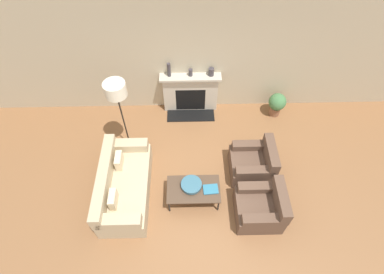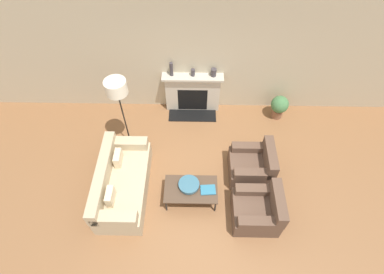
# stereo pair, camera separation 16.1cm
# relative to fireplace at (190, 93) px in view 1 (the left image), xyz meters

# --- Properties ---
(ground_plane) EXTENTS (18.00, 18.00, 0.00)m
(ground_plane) POSITION_rel_fireplace_xyz_m (0.16, -2.58, -0.50)
(ground_plane) COLOR brown
(wall_back) EXTENTS (18.00, 0.06, 2.90)m
(wall_back) POSITION_rel_fireplace_xyz_m (0.16, 0.15, 0.95)
(wall_back) COLOR #BCAD8E
(wall_back) RESTS_ON ground_plane
(fireplace) EXTENTS (1.40, 0.59, 1.04)m
(fireplace) POSITION_rel_fireplace_xyz_m (0.00, 0.00, 0.00)
(fireplace) COLOR beige
(fireplace) RESTS_ON ground_plane
(couch) EXTENTS (0.89, 1.85, 0.78)m
(couch) POSITION_rel_fireplace_xyz_m (-1.37, -2.36, -0.20)
(couch) COLOR tan
(couch) RESTS_ON ground_plane
(armchair_near) EXTENTS (0.85, 0.81, 0.79)m
(armchair_near) POSITION_rel_fireplace_xyz_m (1.26, -2.87, -0.21)
(armchair_near) COLOR brown
(armchair_near) RESTS_ON ground_plane
(armchair_far) EXTENTS (0.85, 0.81, 0.79)m
(armchair_far) POSITION_rel_fireplace_xyz_m (1.26, -1.89, -0.21)
(armchair_far) COLOR brown
(armchair_far) RESTS_ON ground_plane
(coffee_table) EXTENTS (1.02, 0.60, 0.39)m
(coffee_table) POSITION_rel_fireplace_xyz_m (0.01, -2.50, -0.15)
(coffee_table) COLOR #4C3828
(coffee_table) RESTS_ON ground_plane
(bowl) EXTENTS (0.40, 0.40, 0.09)m
(bowl) POSITION_rel_fireplace_xyz_m (-0.03, -2.44, -0.06)
(bowl) COLOR #38667A
(bowl) RESTS_ON coffee_table
(book) EXTENTS (0.30, 0.23, 0.02)m
(book) POSITION_rel_fireplace_xyz_m (0.33, -2.52, -0.11)
(book) COLOR teal
(book) RESTS_ON coffee_table
(floor_lamp) EXTENTS (0.42, 0.42, 1.86)m
(floor_lamp) POSITION_rel_fireplace_xyz_m (-1.40, -1.15, 1.07)
(floor_lamp) COLOR black
(floor_lamp) RESTS_ON ground_plane
(mantel_vase_left) EXTENTS (0.08, 0.08, 0.34)m
(mantel_vase_left) POSITION_rel_fireplace_xyz_m (-0.47, 0.02, 0.70)
(mantel_vase_left) COLOR #3D383D
(mantel_vase_left) RESTS_ON fireplace
(mantel_vase_center_left) EXTENTS (0.09, 0.09, 0.17)m
(mantel_vase_center_left) POSITION_rel_fireplace_xyz_m (0.01, 0.02, 0.62)
(mantel_vase_center_left) COLOR #3D383D
(mantel_vase_center_left) RESTS_ON fireplace
(mantel_vase_center_right) EXTENTS (0.13, 0.13, 0.19)m
(mantel_vase_center_right) POSITION_rel_fireplace_xyz_m (0.47, 0.02, 0.62)
(mantel_vase_center_right) COLOR #3D383D
(mantel_vase_center_right) RESTS_ON fireplace
(potted_plant) EXTENTS (0.41, 0.41, 0.62)m
(potted_plant) POSITION_rel_fireplace_xyz_m (2.06, -0.25, -0.14)
(potted_plant) COLOR brown
(potted_plant) RESTS_ON ground_plane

